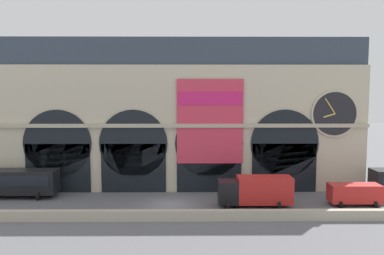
{
  "coord_description": "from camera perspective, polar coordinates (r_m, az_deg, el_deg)",
  "views": [
    {
      "loc": [
        2.0,
        -40.04,
        11.92
      ],
      "look_at": [
        2.4,
        5.0,
        7.59
      ],
      "focal_mm": 36.7,
      "sensor_mm": 36.0,
      "label": 1
    }
  ],
  "objects": [
    {
      "name": "bus_west",
      "position": [
        48.39,
        -25.29,
        -7.14
      ],
      "size": [
        11.0,
        3.25,
        3.1
      ],
      "color": "black",
      "rests_on": "ground"
    },
    {
      "name": "van_east",
      "position": [
        44.51,
        22.53,
        -8.81
      ],
      "size": [
        5.2,
        2.48,
        2.2
      ],
      "color": "red",
      "rests_on": "ground"
    },
    {
      "name": "ground_plane",
      "position": [
        41.82,
        -3.3,
        -11.08
      ],
      "size": [
        200.0,
        200.0,
        0.0
      ],
      "primitive_type": "plane",
      "color": "slate"
    },
    {
      "name": "box_truck_mideast",
      "position": [
        41.07,
        9.25,
        -9.0
      ],
      "size": [
        7.5,
        2.91,
        3.12
      ],
      "color": "black",
      "rests_on": "ground"
    },
    {
      "name": "station_building",
      "position": [
        48.1,
        -2.85,
        1.74
      ],
      "size": [
        45.64,
        6.28,
        18.0
      ],
      "color": "beige",
      "rests_on": "ground"
    },
    {
      "name": "quay_parapet_wall",
      "position": [
        36.78,
        -3.7,
        -12.63
      ],
      "size": [
        90.0,
        0.7,
        0.98
      ],
      "primitive_type": "cube",
      "color": "#B2A891",
      "rests_on": "ground"
    }
  ]
}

